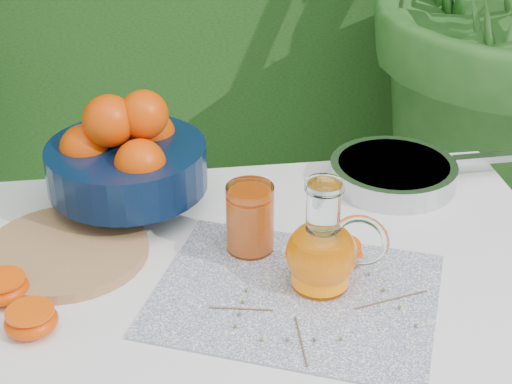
{
  "coord_description": "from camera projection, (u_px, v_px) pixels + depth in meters",
  "views": [
    {
      "loc": [
        -0.05,
        -0.92,
        1.46
      ],
      "look_at": [
        0.09,
        0.09,
        0.88
      ],
      "focal_mm": 55.0,
      "sensor_mm": 36.0,
      "label": 1
    }
  ],
  "objects": [
    {
      "name": "white_table",
      "position": [
        258.0,
        312.0,
        1.26
      ],
      "size": [
        1.0,
        0.7,
        0.75
      ],
      "color": "white",
      "rests_on": "ground"
    },
    {
      "name": "placemat",
      "position": [
        296.0,
        295.0,
        1.16
      ],
      "size": [
        0.51,
        0.46,
        0.0
      ],
      "primitive_type": "cube",
      "rotation": [
        0.0,
        0.0,
        -0.41
      ],
      "color": "#0D1B4C",
      "rests_on": "white_table"
    },
    {
      "name": "cutting_board",
      "position": [
        66.0,
        251.0,
        1.25
      ],
      "size": [
        0.34,
        0.34,
        0.02
      ],
      "primitive_type": "cylinder",
      "rotation": [
        0.0,
        0.0,
        0.37
      ],
      "color": "#AC7D4D",
      "rests_on": "white_table"
    },
    {
      "name": "fruit_bowl",
      "position": [
        126.0,
        156.0,
        1.34
      ],
      "size": [
        0.36,
        0.36,
        0.22
      ],
      "color": "black",
      "rests_on": "white_table"
    },
    {
      "name": "juice_pitcher",
      "position": [
        323.0,
        251.0,
        1.15
      ],
      "size": [
        0.16,
        0.14,
        0.18
      ],
      "color": "white",
      "rests_on": "white_table"
    },
    {
      "name": "juice_tumbler",
      "position": [
        250.0,
        219.0,
        1.24
      ],
      "size": [
        0.1,
        0.1,
        0.11
      ],
      "color": "white",
      "rests_on": "white_table"
    },
    {
      "name": "saute_pan",
      "position": [
        395.0,
        172.0,
        1.45
      ],
      "size": [
        0.41,
        0.24,
        0.04
      ],
      "color": "#B5B5BA",
      "rests_on": "white_table"
    },
    {
      "name": "orange_halves",
      "position": [
        131.0,
        286.0,
        1.16
      ],
      "size": [
        0.61,
        0.2,
        0.04
      ],
      "color": "red",
      "rests_on": "white_table"
    },
    {
      "name": "thyme_sprigs",
      "position": [
        315.0,
        315.0,
        1.12
      ],
      "size": [
        0.33,
        0.19,
        0.01
      ],
      "color": "brown",
      "rests_on": "white_table"
    }
  ]
}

